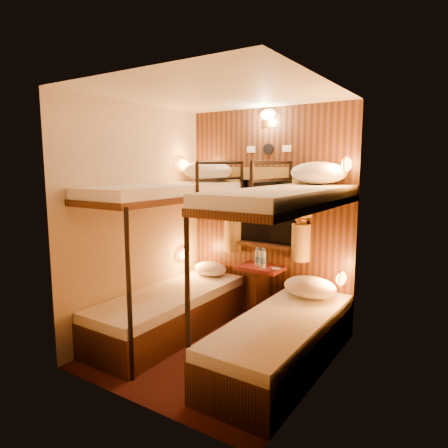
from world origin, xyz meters
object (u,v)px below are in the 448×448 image
Objects in this scene: bunk_left at (170,282)px; bottle_right at (263,260)px; table at (260,287)px; bottle_left at (258,258)px; bunk_right at (283,306)px.

bottle_right is (0.72, 0.73, 0.19)m from bunk_left.
bottle_right is at bearing 45.30° from bunk_left.
bottle_left is (-0.03, 0.01, 0.33)m from table.
bottle_left is 0.93× the size of bottle_right.
bunk_left is 1.00× the size of bunk_right.
bunk_left is 1.30m from bunk_right.
bunk_left is 2.90× the size of table.
table is at bearing -9.47° from bottle_left.
table is at bearing 129.67° from bunk_right.
bunk_right is 8.30× the size of bottle_right.
bunk_left is 1.01m from bottle_left.
bunk_right is 0.95m from bottle_right.
bunk_left is 1.02m from table.
table is 2.86× the size of bottle_right.
bunk_left is 8.30× the size of bottle_right.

